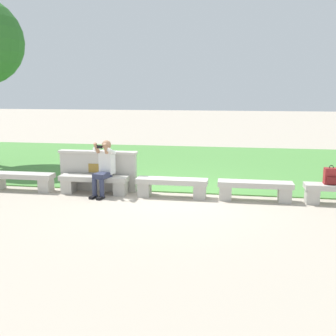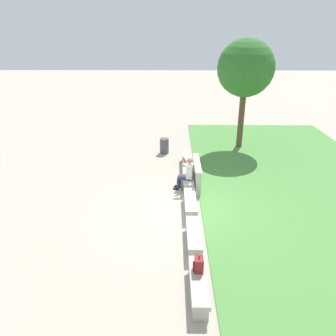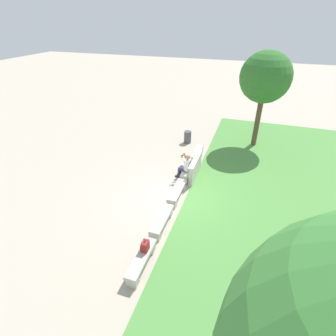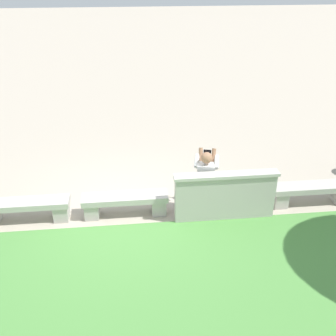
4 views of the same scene
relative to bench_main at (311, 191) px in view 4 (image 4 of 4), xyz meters
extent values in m
plane|color=#B2A593|center=(3.84, 0.00, -0.29)|extent=(80.00, 80.00, 0.00)
cube|color=#B7B2A8|center=(0.00, 0.00, 0.10)|extent=(1.69, 0.40, 0.12)
cube|color=#B7B2A8|center=(0.66, 0.00, -0.13)|extent=(0.28, 0.34, 0.33)
cube|color=#B7B2A8|center=(1.92, 0.00, 0.10)|extent=(1.69, 0.40, 0.12)
cube|color=#B7B2A8|center=(1.26, 0.00, -0.13)|extent=(0.28, 0.34, 0.33)
cube|color=#B7B2A8|center=(2.59, 0.00, -0.13)|extent=(0.28, 0.34, 0.33)
cube|color=#B7B2A8|center=(3.84, 0.00, 0.10)|extent=(1.69, 0.40, 0.12)
cube|color=#B7B2A8|center=(3.18, 0.00, -0.13)|extent=(0.28, 0.34, 0.33)
cube|color=#B7B2A8|center=(4.51, 0.00, -0.13)|extent=(0.28, 0.34, 0.33)
cube|color=#B7B2A8|center=(5.77, 0.00, 0.10)|extent=(1.69, 0.40, 0.12)
cube|color=#B7B2A8|center=(5.10, 0.00, -0.13)|extent=(0.28, 0.34, 0.33)
cube|color=#B7B2A8|center=(1.92, 0.34, 0.18)|extent=(1.94, 0.18, 0.95)
cube|color=beige|center=(1.92, 0.34, 0.69)|extent=(2.00, 0.24, 0.06)
cube|color=olive|center=(1.92, 0.24, 0.30)|extent=(0.44, 0.02, 0.22)
cube|color=black|center=(2.04, -0.41, -0.26)|extent=(0.15, 0.26, 0.06)
cylinder|color=#2D334C|center=(2.06, -0.34, -0.05)|extent=(0.11, 0.11, 0.42)
cube|color=black|center=(2.23, -0.46, -0.26)|extent=(0.15, 0.26, 0.06)
cylinder|color=#2D334C|center=(2.25, -0.39, -0.05)|extent=(0.11, 0.11, 0.42)
cube|color=#2D334C|center=(2.20, -0.18, 0.22)|extent=(0.39, 0.48, 0.12)
cube|color=silver|center=(2.25, 0.04, 0.50)|extent=(0.38, 0.30, 0.56)
sphere|color=#9E7051|center=(2.25, 0.04, 0.92)|extent=(0.22, 0.22, 0.22)
cylinder|color=silver|center=(2.05, -0.01, 0.79)|extent=(0.16, 0.32, 0.21)
cylinder|color=#9E7051|center=(2.08, -0.16, 0.87)|extent=(0.14, 0.20, 0.27)
cylinder|color=silver|center=(2.41, -0.10, 0.79)|extent=(0.16, 0.32, 0.21)
cylinder|color=#9E7051|center=(2.32, -0.22, 0.87)|extent=(0.10, 0.19, 0.27)
cube|color=black|center=(2.18, -0.25, 0.91)|extent=(0.15, 0.05, 0.08)
camera|label=1|loc=(5.20, -8.91, 2.21)|focal=42.00mm
camera|label=2|loc=(13.64, -0.63, 5.53)|focal=35.00mm
camera|label=3|loc=(12.71, 2.58, 6.69)|focal=28.00mm
camera|label=4|loc=(3.70, 6.60, 4.24)|focal=42.00mm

